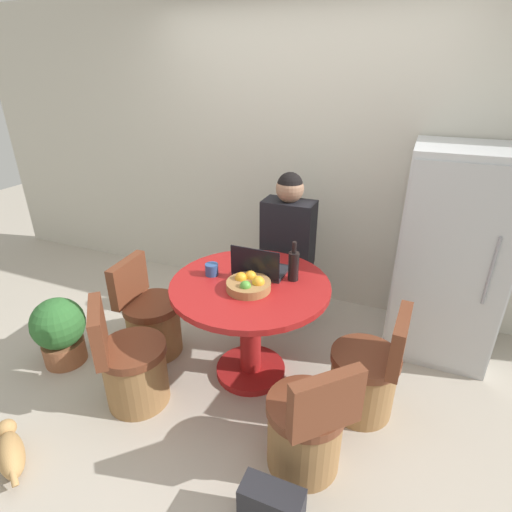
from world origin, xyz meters
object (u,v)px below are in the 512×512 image
Objects in this scene: potted_plant at (60,330)px; dining_table at (250,310)px; refrigerator at (450,255)px; laptop at (260,268)px; chair_near_right_corner at (306,430)px; chair_near_left_corner at (132,369)px; person_seated at (289,244)px; fruit_bowl at (249,284)px; chair_left_side at (151,322)px; bottle at (294,265)px; cat at (10,451)px; chair_right_side at (366,377)px; handbag at (271,508)px.

dining_table is at bearing 17.29° from potted_plant.
refrigerator is 1.40m from laptop.
chair_near_right_corner is at bearing 128.24° from laptop.
chair_near_right_corner is 1.00× the size of chair_near_left_corner.
fruit_bowl is (0.00, -0.82, 0.06)m from person_seated.
bottle is (1.04, 0.20, 0.59)m from chair_left_side.
dining_table is 1.58m from cat.
chair_right_side is 2.22× the size of laptop.
refrigerator is 2.07× the size of chair_left_side.
potted_plant reaches higher than cat.
fruit_bowl reaches higher than potted_plant.
refrigerator is 1.20m from bottle.
bottle is 1.35m from handbag.
chair_near_right_corner is at bearing -133.37° from chair_near_left_corner.
fruit_bowl is at bearing 94.27° from laptop.
laptop is at bearing -83.46° from chair_near_left_corner.
chair_right_side reaches higher than handbag.
bottle is 0.52× the size of potted_plant.
chair_left_side is 1.95× the size of cat.
person_seated reaches higher than chair_near_right_corner.
fruit_bowl is 1.20m from handbag.
chair_right_side is 0.97m from handbag.
bottle reaches higher than cat.
chair_left_side is 1.16m from cat.
fruit_bowl reaches higher than chair_left_side.
handbag is (-0.05, -0.39, -0.13)m from chair_near_right_corner.
chair_near_left_corner is at bearing 159.51° from handbag.
chair_right_side is at bearing 72.80° from handbag.
chair_right_side is (0.23, 0.53, 0.00)m from chair_near_right_corner.
bottle is at bearing -105.99° from chair_right_side.
laptop reaches higher than potted_plant.
chair_near_left_corner is 1.20m from handbag.
laptop is at bearing -91.37° from cat.
laptop is at bearing -96.95° from chair_near_right_corner.
chair_near_left_corner reaches higher than cat.
refrigerator reaches higher than chair_left_side.
chair_near_left_corner is 0.57× the size of person_seated.
chair_near_left_corner is 1.05m from laptop.
refrigerator reaches higher than potted_plant.
laptop is 0.88× the size of cat.
chair_near_left_corner is (-0.60, -0.54, -0.27)m from dining_table.
cat is (-1.73, -1.16, -0.17)m from chair_right_side.
refrigerator is at bearing -68.81° from chair_left_side.
chair_left_side is 0.65m from potted_plant.
bottle is at bearing -97.48° from cat.
refrigerator is 1.51m from dining_table.
chair_near_right_corner is 1.00× the size of chair_right_side.
laptop reaches higher than handbag.
chair_right_side is 2.68× the size of fruit_bowl.
refrigerator reaches higher than cat.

